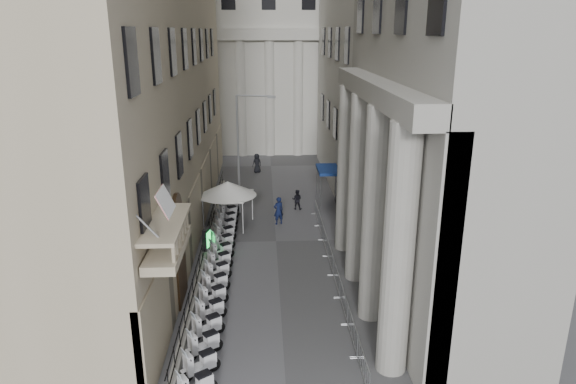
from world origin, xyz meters
name	(u,v)px	position (x,y,z in m)	size (l,w,h in m)	color
far_building	(268,11)	(0.00, 48.00, 15.00)	(22.00, 10.00, 30.00)	beige
iron_fence	(207,250)	(-4.30, 18.00, 0.00)	(0.30, 28.00, 1.40)	black
blue_awning	(327,206)	(4.15, 26.00, 0.00)	(1.60, 3.00, 3.00)	navy
scooter_1	(201,376)	(-3.30, 5.85, 0.00)	(0.56, 1.40, 1.50)	silver
scooter_2	(205,356)	(-3.30, 7.18, 0.00)	(0.56, 1.40, 1.50)	silver
scooter_3	(208,337)	(-3.30, 8.52, 0.00)	(0.56, 1.40, 1.50)	silver
scooter_4	(211,321)	(-3.30, 9.85, 0.00)	(0.56, 1.40, 1.50)	silver
scooter_5	(213,306)	(-3.30, 11.18, 0.00)	(0.56, 1.40, 1.50)	silver
scooter_6	(216,293)	(-3.30, 12.52, 0.00)	(0.56, 1.40, 1.50)	silver
scooter_7	(218,281)	(-3.30, 13.85, 0.00)	(0.56, 1.40, 1.50)	silver
scooter_8	(220,270)	(-3.30, 15.18, 0.00)	(0.56, 1.40, 1.50)	silver
scooter_9	(221,260)	(-3.30, 16.52, 0.00)	(0.56, 1.40, 1.50)	silver
scooter_10	(223,251)	(-3.30, 17.85, 0.00)	(0.56, 1.40, 1.50)	silver
scooter_11	(225,242)	(-3.30, 19.19, 0.00)	(0.56, 1.40, 1.50)	silver
scooter_12	(226,234)	(-3.30, 20.52, 0.00)	(0.56, 1.40, 1.50)	silver
scooter_13	(227,227)	(-3.30, 21.85, 0.00)	(0.56, 1.40, 1.50)	silver
scooter_14	(228,220)	(-3.30, 23.19, 0.00)	(0.56, 1.40, 1.50)	silver
scooter_15	(230,214)	(-3.30, 24.52, 0.00)	(0.56, 1.40, 1.50)	silver
barrier_0	(363,378)	(3.03, 5.45, 0.00)	(0.60, 2.40, 1.10)	#B2B4BA
barrier_1	(352,341)	(3.03, 7.95, 0.00)	(0.60, 2.40, 1.10)	#B2B4BA
barrier_2	(343,311)	(3.03, 10.45, 0.00)	(0.60, 2.40, 1.10)	#B2B4BA
barrier_3	(336,286)	(3.03, 12.95, 0.00)	(0.60, 2.40, 1.10)	#B2B4BA
barrier_4	(330,266)	(3.03, 15.45, 0.00)	(0.60, 2.40, 1.10)	#B2B4BA
barrier_5	(325,248)	(3.03, 17.95, 0.00)	(0.60, 2.40, 1.10)	#B2B4BA
barrier_6	(321,233)	(3.03, 20.45, 0.00)	(0.60, 2.40, 1.10)	#B2B4BA
barrier_7	(317,220)	(3.03, 22.95, 0.00)	(0.60, 2.40, 1.10)	#B2B4BA
security_tent	(224,187)	(-3.46, 22.57, 2.65)	(3.91, 3.91, 3.17)	silver
street_lamp	(243,144)	(-2.20, 24.71, 5.22)	(2.79, 0.84, 8.71)	#999CA1
info_kiosk	(207,242)	(-4.19, 17.25, 0.88)	(0.45, 0.85, 1.74)	black
pedestrian_a	(278,211)	(0.26, 22.29, 0.99)	(0.72, 0.47, 1.98)	#0D1537
pedestrian_b	(297,200)	(1.74, 25.33, 0.77)	(0.75, 0.58, 1.54)	black
pedestrian_c	(257,163)	(-1.37, 36.00, 0.92)	(0.89, 0.58, 1.83)	black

